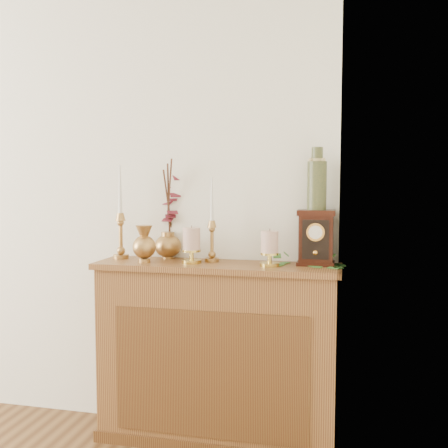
% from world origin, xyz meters
% --- Properties ---
extents(console_shelf, '(1.24, 0.34, 0.93)m').
position_xyz_m(console_shelf, '(1.40, 2.10, 0.44)').
color(console_shelf, brown).
rests_on(console_shelf, ground).
extents(candlestick_left, '(0.08, 0.08, 0.50)m').
position_xyz_m(candlestick_left, '(0.86, 2.15, 1.09)').
color(candlestick_left, tan).
rests_on(candlestick_left, console_shelf).
extents(candlestick_center, '(0.07, 0.07, 0.43)m').
position_xyz_m(candlestick_center, '(1.36, 2.15, 1.07)').
color(candlestick_center, tan).
rests_on(candlestick_center, console_shelf).
extents(bud_vase, '(0.12, 0.12, 0.19)m').
position_xyz_m(bud_vase, '(1.04, 2.03, 1.02)').
color(bud_vase, tan).
rests_on(bud_vase, console_shelf).
extents(ginger_jar, '(0.22, 0.23, 0.53)m').
position_xyz_m(ginger_jar, '(1.11, 2.25, 1.17)').
color(ginger_jar, tan).
rests_on(ginger_jar, console_shelf).
extents(pillar_candle_left, '(0.10, 0.10, 0.19)m').
position_xyz_m(pillar_candle_left, '(1.28, 2.07, 1.03)').
color(pillar_candle_left, gold).
rests_on(pillar_candle_left, console_shelf).
extents(pillar_candle_right, '(0.09, 0.09, 0.18)m').
position_xyz_m(pillar_candle_right, '(1.67, 2.07, 1.03)').
color(pillar_candle_right, gold).
rests_on(pillar_candle_right, console_shelf).
extents(ivy_garland, '(0.42, 0.17, 0.07)m').
position_xyz_m(ivy_garland, '(1.84, 2.14, 0.94)').
color(ivy_garland, '#37732C').
rests_on(ivy_garland, console_shelf).
extents(mantel_clock, '(0.18, 0.13, 0.27)m').
position_xyz_m(mantel_clock, '(1.89, 2.16, 1.06)').
color(mantel_clock, '#36140A').
rests_on(mantel_clock, console_shelf).
extents(ceramic_vase, '(0.09, 0.09, 0.31)m').
position_xyz_m(ceramic_vase, '(1.89, 2.16, 1.34)').
color(ceramic_vase, '#183025').
rests_on(ceramic_vase, mantel_clock).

